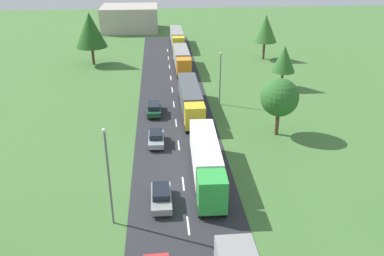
{
  "coord_description": "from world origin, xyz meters",
  "views": [
    {
      "loc": [
        -1.92,
        -2.56,
        21.32
      ],
      "look_at": [
        1.71,
        40.22,
        1.14
      ],
      "focal_mm": 37.55,
      "sensor_mm": 36.0,
      "label": 1
    }
  ],
  "objects_px": {
    "tree_birch": "(90,30)",
    "tree_ash": "(280,98)",
    "car_third": "(161,196)",
    "lamppost_second": "(108,173)",
    "truck_second": "(206,160)",
    "tree_maple": "(265,29)",
    "car_fifth": "(154,108)",
    "distant_building": "(130,18)",
    "car_fourth": "(156,138)",
    "lamppost_third": "(220,76)",
    "tree_elm": "(284,59)",
    "truck_fifth": "(177,37)",
    "truck_third": "(191,98)",
    "truck_fourth": "(182,58)"
  },
  "relations": [
    {
      "from": "car_fourth",
      "to": "lamppost_second",
      "type": "height_order",
      "value": "lamppost_second"
    },
    {
      "from": "distant_building",
      "to": "car_fifth",
      "type": "bearing_deg",
      "value": -83.77
    },
    {
      "from": "distant_building",
      "to": "lamppost_second",
      "type": "bearing_deg",
      "value": -88.0
    },
    {
      "from": "truck_second",
      "to": "car_third",
      "type": "height_order",
      "value": "truck_second"
    },
    {
      "from": "truck_fourth",
      "to": "tree_elm",
      "type": "height_order",
      "value": "tree_elm"
    },
    {
      "from": "truck_second",
      "to": "truck_fifth",
      "type": "distance_m",
      "value": 54.06
    },
    {
      "from": "car_fifth",
      "to": "lamppost_second",
      "type": "xyz_separation_m",
      "value": [
        -3.36,
        -22.71,
        3.97
      ]
    },
    {
      "from": "tree_maple",
      "to": "car_third",
      "type": "bearing_deg",
      "value": -114.09
    },
    {
      "from": "truck_fifth",
      "to": "lamppost_second",
      "type": "relative_size",
      "value": 1.52
    },
    {
      "from": "tree_maple",
      "to": "lamppost_third",
      "type": "bearing_deg",
      "value": -117.67
    },
    {
      "from": "car_fifth",
      "to": "tree_ash",
      "type": "xyz_separation_m",
      "value": [
        14.7,
        -7.39,
        3.86
      ]
    },
    {
      "from": "distant_building",
      "to": "car_fourth",
      "type": "bearing_deg",
      "value": -84.4
    },
    {
      "from": "lamppost_second",
      "to": "car_fourth",
      "type": "bearing_deg",
      "value": 75.31
    },
    {
      "from": "car_fifth",
      "to": "tree_ash",
      "type": "distance_m",
      "value": 16.9
    },
    {
      "from": "tree_birch",
      "to": "tree_ash",
      "type": "distance_m",
      "value": 41.58
    },
    {
      "from": "tree_elm",
      "to": "truck_third",
      "type": "bearing_deg",
      "value": -150.39
    },
    {
      "from": "truck_third",
      "to": "truck_fourth",
      "type": "relative_size",
      "value": 1.18
    },
    {
      "from": "truck_third",
      "to": "truck_fourth",
      "type": "height_order",
      "value": "truck_fourth"
    },
    {
      "from": "lamppost_third",
      "to": "tree_ash",
      "type": "distance_m",
      "value": 11.57
    },
    {
      "from": "car_fourth",
      "to": "tree_ash",
      "type": "relative_size",
      "value": 0.56
    },
    {
      "from": "car_third",
      "to": "tree_birch",
      "type": "distance_m",
      "value": 47.32
    },
    {
      "from": "car_third",
      "to": "lamppost_second",
      "type": "xyz_separation_m",
      "value": [
        -4.02,
        -2.25,
        3.99
      ]
    },
    {
      "from": "truck_second",
      "to": "tree_maple",
      "type": "height_order",
      "value": "tree_maple"
    },
    {
      "from": "truck_fifth",
      "to": "tree_birch",
      "type": "bearing_deg",
      "value": -142.82
    },
    {
      "from": "truck_fourth",
      "to": "tree_maple",
      "type": "bearing_deg",
      "value": 19.22
    },
    {
      "from": "tree_elm",
      "to": "distant_building",
      "type": "height_order",
      "value": "tree_elm"
    },
    {
      "from": "lamppost_third",
      "to": "tree_elm",
      "type": "xyz_separation_m",
      "value": [
        10.82,
        6.12,
        0.43
      ]
    },
    {
      "from": "truck_second",
      "to": "lamppost_third",
      "type": "relative_size",
      "value": 1.71
    },
    {
      "from": "tree_maple",
      "to": "tree_ash",
      "type": "relative_size",
      "value": 1.22
    },
    {
      "from": "truck_fifth",
      "to": "distant_building",
      "type": "height_order",
      "value": "distant_building"
    },
    {
      "from": "car_fourth",
      "to": "car_fifth",
      "type": "xyz_separation_m",
      "value": [
        -0.25,
        8.92,
        0.03
      ]
    },
    {
      "from": "truck_fifth",
      "to": "lamppost_second",
      "type": "bearing_deg",
      "value": -97.91
    },
    {
      "from": "tree_ash",
      "to": "tree_birch",
      "type": "bearing_deg",
      "value": 128.86
    },
    {
      "from": "car_third",
      "to": "car_fourth",
      "type": "distance_m",
      "value": 11.55
    },
    {
      "from": "tree_birch",
      "to": "tree_elm",
      "type": "xyz_separation_m",
      "value": [
        31.46,
        -16.02,
        -1.75
      ]
    },
    {
      "from": "truck_third",
      "to": "tree_elm",
      "type": "bearing_deg",
      "value": 29.61
    },
    {
      "from": "car_third",
      "to": "tree_elm",
      "type": "distance_m",
      "value": 35.45
    },
    {
      "from": "car_third",
      "to": "distant_building",
      "type": "xyz_separation_m",
      "value": [
        -6.77,
        76.54,
        2.21
      ]
    },
    {
      "from": "truck_third",
      "to": "truck_fourth",
      "type": "xyz_separation_m",
      "value": [
        0.05,
        19.88,
        -0.0
      ]
    },
    {
      "from": "truck_fifth",
      "to": "lamppost_third",
      "type": "height_order",
      "value": "lamppost_third"
    },
    {
      "from": "truck_fifth",
      "to": "lamppost_second",
      "type": "xyz_separation_m",
      "value": [
        -8.35,
        -60.07,
        2.76
      ]
    },
    {
      "from": "tree_ash",
      "to": "truck_fifth",
      "type": "bearing_deg",
      "value": 102.25
    },
    {
      "from": "truck_third",
      "to": "distant_building",
      "type": "distance_m",
      "value": 56.85
    },
    {
      "from": "lamppost_third",
      "to": "lamppost_second",
      "type": "bearing_deg",
      "value": -116.33
    },
    {
      "from": "truck_third",
      "to": "car_fourth",
      "type": "bearing_deg",
      "value": -116.89
    },
    {
      "from": "tree_birch",
      "to": "tree_ash",
      "type": "bearing_deg",
      "value": -51.14
    },
    {
      "from": "tree_elm",
      "to": "truck_fourth",
      "type": "bearing_deg",
      "value": 143.27
    },
    {
      "from": "truck_fifth",
      "to": "tree_elm",
      "type": "distance_m",
      "value": 32.3
    },
    {
      "from": "truck_second",
      "to": "car_fifth",
      "type": "height_order",
      "value": "truck_second"
    },
    {
      "from": "lamppost_third",
      "to": "tree_birch",
      "type": "distance_m",
      "value": 30.34
    }
  ]
}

